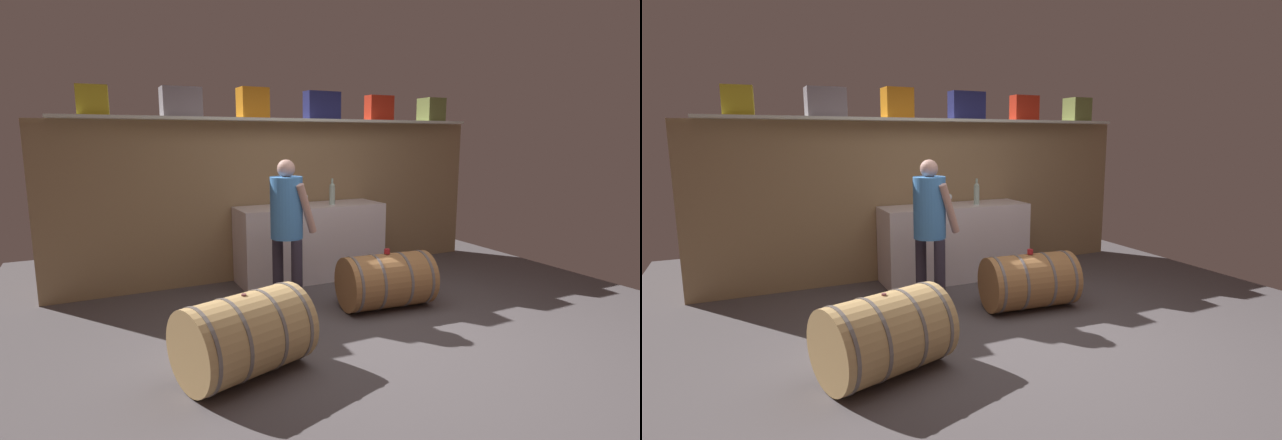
{
  "view_description": "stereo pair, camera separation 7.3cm",
  "coord_description": "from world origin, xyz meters",
  "views": [
    {
      "loc": [
        -2.2,
        -3.26,
        1.73
      ],
      "look_at": [
        -0.41,
        0.42,
        1.01
      ],
      "focal_mm": 26.68,
      "sensor_mm": 36.0,
      "label": 1
    },
    {
      "loc": [
        -2.14,
        -3.3,
        1.73
      ],
      "look_at": [
        -0.41,
        0.42,
        1.01
      ],
      "focal_mm": 26.68,
      "sensor_mm": 36.0,
      "label": 2
    }
  ],
  "objects": [
    {
      "name": "toolcase_yellow",
      "position": [
        -2.11,
        2.12,
        2.09
      ],
      "size": [
        0.31,
        0.26,
        0.29
      ],
      "primitive_type": "cube",
      "rotation": [
        0.0,
        0.0,
        -0.06
      ],
      "color": "yellow",
      "rests_on": "high_shelf_board"
    },
    {
      "name": "back_wall_panel",
      "position": [
        0.0,
        2.27,
        0.96
      ],
      "size": [
        5.54,
        0.1,
        1.91
      ],
      "primitive_type": "cube",
      "color": "#9B7D57",
      "rests_on": "ground"
    },
    {
      "name": "wine_barrel_near",
      "position": [
        0.45,
        0.64,
        0.28
      ],
      "size": [
        0.97,
        0.64,
        0.57
      ],
      "rotation": [
        0.0,
        0.0,
        -0.09
      ],
      "color": "#AC7644",
      "rests_on": "ground"
    },
    {
      "name": "wine_bottle_dark",
      "position": [
        -0.13,
        1.75,
        1.07
      ],
      "size": [
        0.08,
        0.08,
        0.34
      ],
      "color": "black",
      "rests_on": "work_cabinet"
    },
    {
      "name": "toolcase_orange",
      "position": [
        -0.44,
        2.12,
        2.12
      ],
      "size": [
        0.33,
        0.27,
        0.34
      ],
      "primitive_type": "cube",
      "rotation": [
        0.0,
        0.0,
        0.02
      ],
      "color": "orange",
      "rests_on": "high_shelf_board"
    },
    {
      "name": "high_shelf_board",
      "position": [
        0.0,
        2.12,
        1.93
      ],
      "size": [
        5.09,
        0.4,
        0.03
      ],
      "primitive_type": "cube",
      "color": "silver",
      "rests_on": "back_wall_panel"
    },
    {
      "name": "wine_barrel_far",
      "position": [
        -1.27,
        -0.1,
        0.31
      ],
      "size": [
        1.06,
        0.85,
        0.62
      ],
      "rotation": [
        0.0,
        0.0,
        0.3
      ],
      "color": "tan",
      "rests_on": "ground"
    },
    {
      "name": "tasting_cup",
      "position": [
        0.46,
        0.64,
        0.59
      ],
      "size": [
        0.06,
        0.06,
        0.05
      ],
      "primitive_type": "cylinder",
      "color": "red",
      "rests_on": "wine_barrel_near"
    },
    {
      "name": "wine_bottle_clear",
      "position": [
        0.45,
        1.85,
        1.06
      ],
      "size": [
        0.07,
        0.07,
        0.32
      ],
      "color": "#ACC7B8",
      "rests_on": "work_cabinet"
    },
    {
      "name": "wine_glass",
      "position": [
        0.09,
        1.86,
        1.02
      ],
      "size": [
        0.08,
        0.08,
        0.15
      ],
      "color": "white",
      "rests_on": "work_cabinet"
    },
    {
      "name": "winemaker_pouring",
      "position": [
        -0.47,
        1.04,
        0.93
      ],
      "size": [
        0.45,
        0.51,
        1.52
      ],
      "rotation": [
        0.0,
        0.0,
        -1.18
      ],
      "color": "#332D3E",
      "rests_on": "ground"
    },
    {
      "name": "toolcase_navy",
      "position": [
        0.44,
        2.12,
        2.11
      ],
      "size": [
        0.44,
        0.2,
        0.33
      ],
      "primitive_type": "cube",
      "rotation": [
        0.0,
        0.0,
        0.03
      ],
      "color": "navy",
      "rests_on": "high_shelf_board"
    },
    {
      "name": "toolcase_olive",
      "position": [
        2.13,
        2.12,
        2.1
      ],
      "size": [
        0.29,
        0.29,
        0.31
      ],
      "primitive_type": "cube",
      "rotation": [
        0.0,
        0.0,
        -0.01
      ],
      "color": "olive",
      "rests_on": "high_shelf_board"
    },
    {
      "name": "ground_plane",
      "position": [
        0.0,
        0.57,
        -0.01
      ],
      "size": [
        6.74,
        7.73,
        0.02
      ],
      "primitive_type": "cube",
      "color": "#565053"
    },
    {
      "name": "toolcase_red",
      "position": [
        1.28,
        2.12,
        2.1
      ],
      "size": [
        0.35,
        0.19,
        0.32
      ],
      "primitive_type": "cube",
      "rotation": [
        0.0,
        0.0,
        -0.01
      ],
      "color": "red",
      "rests_on": "high_shelf_board"
    },
    {
      "name": "work_cabinet",
      "position": [
        0.19,
        1.92,
        0.46
      ],
      "size": [
        1.8,
        0.57,
        0.92
      ],
      "primitive_type": "cube",
      "color": "white",
      "rests_on": "ground"
    },
    {
      "name": "toolcase_grey",
      "position": [
        -1.25,
        2.12,
        2.1
      ],
      "size": [
        0.41,
        0.29,
        0.31
      ],
      "primitive_type": "cube",
      "rotation": [
        0.0,
        0.0,
        0.01
      ],
      "color": "gray",
      "rests_on": "high_shelf_board"
    }
  ]
}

